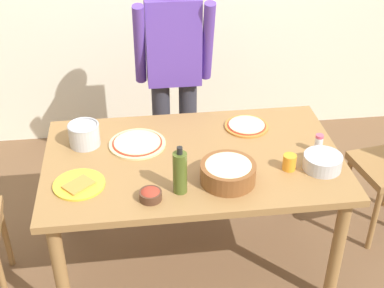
# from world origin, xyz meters

# --- Properties ---
(ground) EXTENTS (8.00, 8.00, 0.00)m
(ground) POSITION_xyz_m (0.00, 0.00, 0.00)
(ground) COLOR brown
(dining_table) EXTENTS (1.60, 0.96, 0.76)m
(dining_table) POSITION_xyz_m (0.00, 0.00, 0.67)
(dining_table) COLOR olive
(dining_table) RESTS_ON ground
(person_cook) EXTENTS (0.49, 0.25, 1.62)m
(person_cook) POSITION_xyz_m (-0.03, 0.76, 0.94)
(person_cook) COLOR #2D2D38
(person_cook) RESTS_ON ground
(pizza_raw_on_board) EXTENTS (0.32, 0.32, 0.02)m
(pizza_raw_on_board) POSITION_xyz_m (-0.29, 0.16, 0.77)
(pizza_raw_on_board) COLOR beige
(pizza_raw_on_board) RESTS_ON dining_table
(pizza_cooked_on_tray) EXTENTS (0.26, 0.26, 0.02)m
(pizza_cooked_on_tray) POSITION_xyz_m (0.35, 0.27, 0.77)
(pizza_cooked_on_tray) COLOR #C67A33
(pizza_cooked_on_tray) RESTS_ON dining_table
(plate_with_slice) EXTENTS (0.26, 0.26, 0.02)m
(plate_with_slice) POSITION_xyz_m (-0.60, -0.19, 0.77)
(plate_with_slice) COLOR gold
(plate_with_slice) RESTS_ON dining_table
(popcorn_bowl) EXTENTS (0.28, 0.28, 0.11)m
(popcorn_bowl) POSITION_xyz_m (0.14, -0.24, 0.82)
(popcorn_bowl) COLOR brown
(popcorn_bowl) RESTS_ON dining_table
(mixing_bowl_steel) EXTENTS (0.20, 0.20, 0.08)m
(mixing_bowl_steel) POSITION_xyz_m (0.65, -0.19, 0.80)
(mixing_bowl_steel) COLOR #B7B7BC
(mixing_bowl_steel) RESTS_ON dining_table
(small_sauce_bowl) EXTENTS (0.11, 0.11, 0.06)m
(small_sauce_bowl) POSITION_xyz_m (-0.25, -0.34, 0.79)
(small_sauce_bowl) COLOR #4C2D1E
(small_sauce_bowl) RESTS_ON dining_table
(olive_oil_bottle) EXTENTS (0.07, 0.07, 0.26)m
(olive_oil_bottle) POSITION_xyz_m (-0.10, -0.29, 0.87)
(olive_oil_bottle) COLOR #47561E
(olive_oil_bottle) RESTS_ON dining_table
(steel_pot) EXTENTS (0.17, 0.17, 0.13)m
(steel_pot) POSITION_xyz_m (-0.58, 0.20, 0.83)
(steel_pot) COLOR #B7B7BC
(steel_pot) RESTS_ON dining_table
(cup_orange) EXTENTS (0.07, 0.07, 0.08)m
(cup_orange) POSITION_xyz_m (0.48, -0.17, 0.80)
(cup_orange) COLOR orange
(cup_orange) RESTS_ON dining_table
(salt_shaker) EXTENTS (0.04, 0.04, 0.11)m
(salt_shaker) POSITION_xyz_m (0.68, -0.03, 0.81)
(salt_shaker) COLOR white
(salt_shaker) RESTS_ON dining_table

